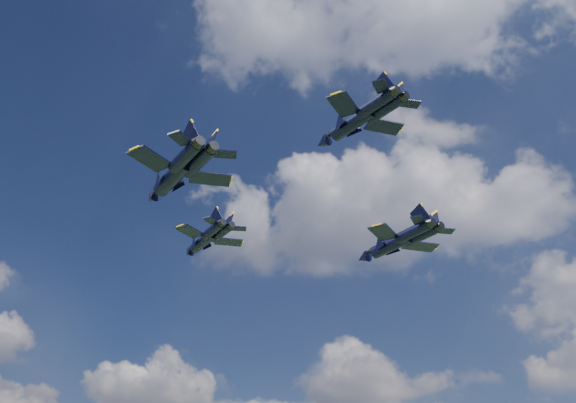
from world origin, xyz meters
The scene contains 4 objects.
jet_lead centered at (-15.82, 16.95, 55.19)m, with size 13.22×11.41×3.38m.
jet_left centered at (-9.85, -4.06, 53.01)m, with size 15.73×13.50×4.01m.
jet_right centered at (10.92, 24.13, 53.79)m, with size 16.04×12.83×4.00m.
jet_slot centered at (11.97, -3.57, 56.13)m, with size 13.50×10.31×3.32m.
Camera 1 is at (24.00, -61.14, 13.39)m, focal length 40.00 mm.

